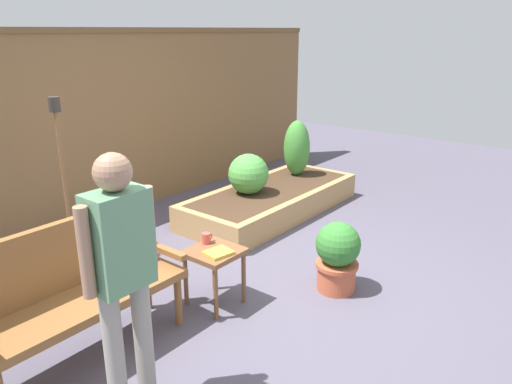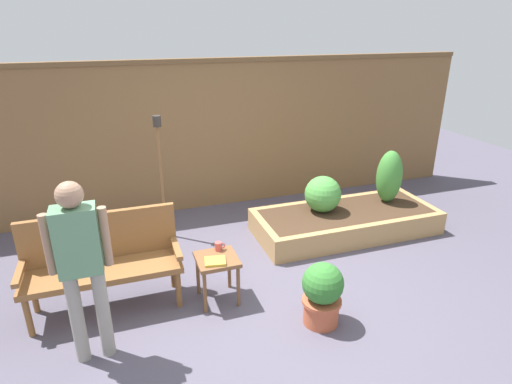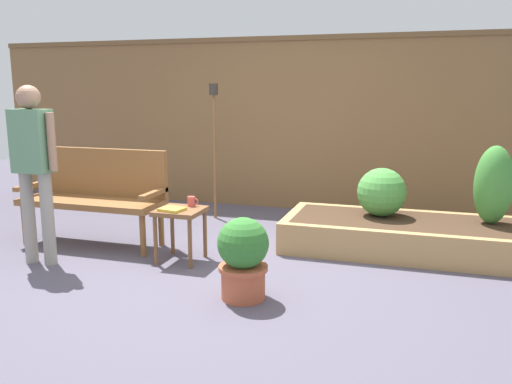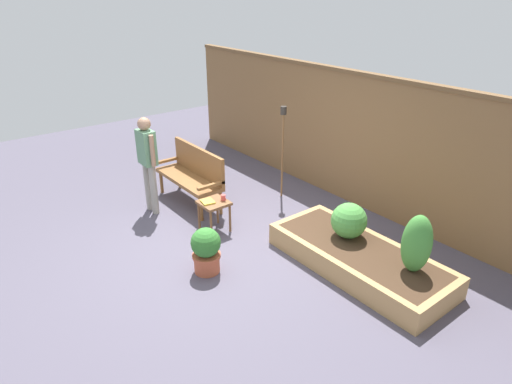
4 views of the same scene
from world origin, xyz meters
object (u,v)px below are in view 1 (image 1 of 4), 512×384
cup_on_table (206,238)px  shrub_near_bench (248,174)px  shrub_far_corner (297,148)px  garden_bench (73,282)px  tiki_torch (60,152)px  side_table (214,259)px  book_on_table (219,253)px  potted_boxwood (338,255)px  person_by_bench (122,267)px

cup_on_table → shrub_near_bench: shrub_near_bench is taller
cup_on_table → shrub_far_corner: bearing=18.8°
garden_bench → tiki_torch: bearing=60.0°
shrub_near_bench → tiki_torch: (-1.97, 0.56, 0.56)m
side_table → book_on_table: book_on_table is taller
book_on_table → potted_boxwood: 1.04m
cup_on_table → shrub_near_bench: size_ratio=0.22×
cup_on_table → person_by_bench: size_ratio=0.07×
garden_bench → person_by_bench: size_ratio=0.92×
side_table → shrub_near_bench: 1.96m
side_table → shrub_near_bench: bearing=31.5°
potted_boxwood → shrub_far_corner: 2.52m
side_table → shrub_far_corner: shrub_far_corner is taller
side_table → cup_on_table: cup_on_table is taller
shrub_near_bench → tiki_torch: bearing=164.1°
side_table → tiki_torch: bearing=100.8°
person_by_bench → garden_bench: bearing=81.3°
book_on_table → tiki_torch: size_ratio=0.12×
shrub_far_corner → book_on_table: bearing=-157.7°
cup_on_table → potted_boxwood: 1.12m
potted_boxwood → book_on_table: bearing=146.0°
potted_boxwood → garden_bench: bearing=153.2°
potted_boxwood → shrub_near_bench: 1.90m
shrub_far_corner → person_by_bench: 4.10m
cup_on_table → tiki_torch: 1.60m
shrub_far_corner → garden_bench: bearing=-168.8°
shrub_far_corner → tiki_torch: size_ratio=0.46×
book_on_table → tiki_torch: bearing=109.7°
side_table → cup_on_table: bearing=68.0°
garden_bench → tiki_torch: (0.75, 1.30, 0.55)m
garden_bench → tiki_torch: 1.59m
potted_boxwood → person_by_bench: 2.08m
potted_boxwood → person_by_bench: bearing=173.6°
cup_on_table → tiki_torch: tiki_torch is taller
garden_bench → potted_boxwood: bearing=-26.8°
side_table → shrub_near_bench: size_ratio=1.01×
book_on_table → person_by_bench: size_ratio=0.13×
garden_bench → shrub_far_corner: (3.71, 0.74, 0.12)m
potted_boxwood → shrub_far_corner: bearing=42.3°
book_on_table → person_by_bench: person_by_bench is taller
book_on_table → tiki_torch: 1.79m
shrub_near_bench → person_by_bench: 3.21m
shrub_near_bench → side_table: bearing=-148.5°
garden_bench → shrub_far_corner: 3.79m
cup_on_table → shrub_far_corner: shrub_far_corner is taller
side_table → shrub_far_corner: 2.87m
garden_bench → cup_on_table: bearing=-7.9°
side_table → shrub_far_corner: (2.66, 1.02, 0.27)m
potted_boxwood → person_by_bench: size_ratio=0.39×
cup_on_table → person_by_bench: (-1.21, -0.57, 0.41)m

